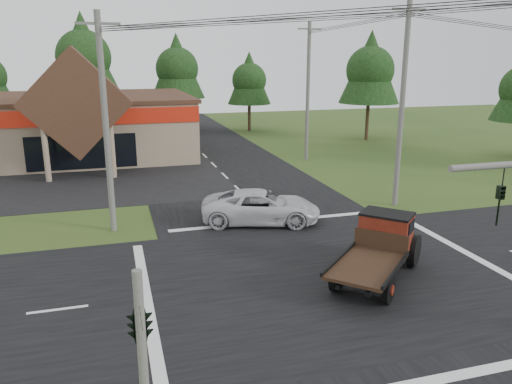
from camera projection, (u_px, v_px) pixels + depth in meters
name	position (u px, v px, depth m)	size (l,w,h in m)	color
ground	(325.00, 276.00, 19.88)	(120.00, 120.00, 0.00)	#2D4C1B
road_ns	(325.00, 276.00, 19.88)	(12.00, 120.00, 0.02)	black
road_ew	(325.00, 275.00, 19.88)	(120.00, 12.00, 0.02)	black
parking_apron	(19.00, 186.00, 33.69)	(28.00, 14.00, 0.02)	black
cvs_building	(13.00, 126.00, 42.30)	(30.40, 18.20, 9.19)	gray
traffic_signal_corner	(139.00, 307.00, 10.15)	(0.53, 2.48, 4.40)	#595651
utility_pole_nw	(106.00, 123.00, 23.72)	(2.00, 0.30, 10.50)	#595651
utility_pole_ne	(402.00, 104.00, 27.92)	(2.00, 0.30, 11.50)	#595651
utility_pole_n	(308.00, 91.00, 40.93)	(2.00, 0.30, 11.20)	#595651
tree_row_c	(83.00, 54.00, 52.88)	(7.28, 7.28, 13.13)	#332316
tree_row_d	(177.00, 67.00, 56.86)	(6.16, 6.16, 11.11)	#332316
tree_row_e	(249.00, 79.00, 57.53)	(5.04, 5.04, 9.09)	#332316
tree_side_ne	(370.00, 68.00, 50.62)	(6.16, 6.16, 11.11)	#332316
antique_flatbed_truck	(377.00, 250.00, 19.25)	(2.25, 5.88, 2.46)	#54150C
white_pickup	(261.00, 207.00, 26.12)	(2.84, 6.16, 1.71)	silver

